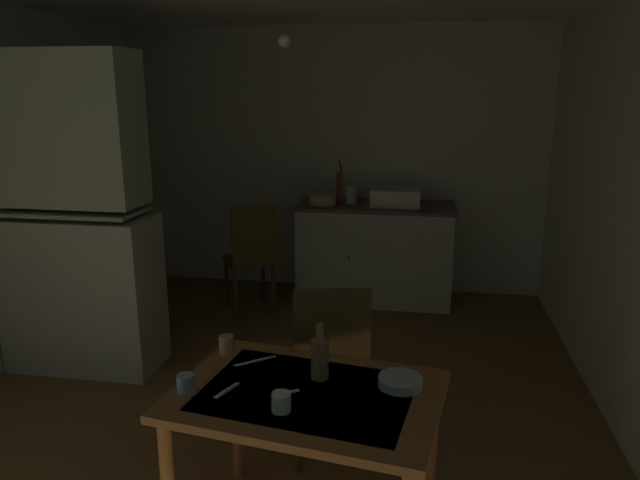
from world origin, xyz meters
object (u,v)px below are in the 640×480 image
object	(u,v)px
dining_table	(307,413)
chair_by_counter	(251,256)
hand_pump	(339,184)
chair_far_side	(330,370)
hutch_cabinet	(77,227)
teacup_mint	(281,402)
sink_basin	(396,197)
serving_bowl_wide	(400,382)
mixing_bowl_counter	(323,199)
glass_bottle	(320,357)

from	to	relation	value
dining_table	chair_by_counter	bearing A→B (deg)	110.68
hand_pump	chair_far_side	bearing A→B (deg)	-83.28
hutch_cabinet	teacup_mint	world-z (taller)	hutch_cabinet
hand_pump	chair_by_counter	distance (m)	1.06
sink_basin	serving_bowl_wide	world-z (taller)	sink_basin
sink_basin	chair_far_side	distance (m)	2.60
mixing_bowl_counter	chair_far_side	distance (m)	2.57
sink_basin	hand_pump	xyz separation A→B (m)	(-0.52, 0.05, 0.09)
mixing_bowl_counter	hand_pump	bearing A→B (deg)	34.33
dining_table	sink_basin	bearing A→B (deg)	85.90
mixing_bowl_counter	chair_by_counter	world-z (taller)	mixing_bowl_counter
hand_pump	serving_bowl_wide	bearing A→B (deg)	-77.65
dining_table	glass_bottle	xyz separation A→B (m)	(0.03, 0.13, 0.20)
mixing_bowl_counter	serving_bowl_wide	xyz separation A→B (m)	(0.81, -2.99, -0.20)
hutch_cabinet	chair_by_counter	xyz separation A→B (m)	(0.89, 1.17, -0.50)
sink_basin	mixing_bowl_counter	world-z (taller)	sink_basin
chair_far_side	teacup_mint	xyz separation A→B (m)	(-0.08, -0.76, 0.24)
chair_far_side	hand_pump	bearing A→B (deg)	96.72
dining_table	teacup_mint	xyz separation A→B (m)	(-0.07, -0.16, 0.14)
hutch_cabinet	chair_far_side	xyz separation A→B (m)	(1.88, -0.84, -0.50)
chair_far_side	chair_by_counter	bearing A→B (deg)	116.38
dining_table	teacup_mint	distance (m)	0.22
hutch_cabinet	sink_basin	size ratio (longest dim) A/B	4.96
chair_far_side	chair_by_counter	distance (m)	2.24
hand_pump	serving_bowl_wide	distance (m)	3.17
hand_pump	dining_table	xyz separation A→B (m)	(0.29, -3.20, -0.44)
chair_by_counter	sink_basin	bearing A→B (deg)	24.09
teacup_mint	hutch_cabinet	bearing A→B (deg)	138.25
hutch_cabinet	teacup_mint	distance (m)	2.43
hutch_cabinet	chair_far_side	size ratio (longest dim) A/B	2.16
hand_pump	serving_bowl_wide	world-z (taller)	hand_pump
dining_table	hutch_cabinet	bearing A→B (deg)	142.35
glass_bottle	chair_by_counter	bearing A→B (deg)	112.31
hand_pump	chair_by_counter	bearing A→B (deg)	-139.62
hutch_cabinet	hand_pump	size ratio (longest dim) A/B	5.60
hand_pump	mixing_bowl_counter	bearing A→B (deg)	-145.67
hand_pump	chair_far_side	world-z (taller)	hand_pump
sink_basin	serving_bowl_wide	bearing A→B (deg)	-87.09
hand_pump	teacup_mint	distance (m)	3.38
serving_bowl_wide	glass_bottle	bearing A→B (deg)	177.35
hutch_cabinet	hand_pump	bearing A→B (deg)	48.04
dining_table	glass_bottle	distance (m)	0.24
hutch_cabinet	mixing_bowl_counter	size ratio (longest dim) A/B	8.77
hutch_cabinet	glass_bottle	bearing A→B (deg)	-34.64
sink_basin	hand_pump	bearing A→B (deg)	175.04
chair_far_side	teacup_mint	world-z (taller)	chair_far_side
hutch_cabinet	serving_bowl_wide	distance (m)	2.63
serving_bowl_wide	teacup_mint	bearing A→B (deg)	-148.54
serving_bowl_wide	glass_bottle	world-z (taller)	glass_bottle
hand_pump	glass_bottle	world-z (taller)	hand_pump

